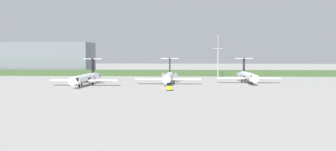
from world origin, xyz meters
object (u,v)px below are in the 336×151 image
(safety_cone_front_marker, at_px, (159,88))
(safety_cone_rear_marker, at_px, (176,88))
(regional_jet_nearest, at_px, (86,78))
(regional_jet_second, at_px, (169,77))
(regional_jet_third, at_px, (248,76))
(baggage_tug, at_px, (169,87))
(safety_cone_mid_marker, at_px, (169,88))
(antenna_mast, at_px, (218,59))

(safety_cone_front_marker, bearing_deg, safety_cone_rear_marker, -6.85)
(regional_jet_nearest, bearing_deg, regional_jet_second, 15.04)
(regional_jet_second, distance_m, safety_cone_front_marker, 18.84)
(regional_jet_third, bearing_deg, safety_cone_front_marker, -140.48)
(baggage_tug, relative_size, safety_cone_rear_marker, 5.82)
(regional_jet_second, xyz_separation_m, safety_cone_mid_marker, (1.13, -18.90, -2.26))
(regional_jet_nearest, bearing_deg, regional_jet_third, 14.06)
(antenna_mast, relative_size, baggage_tug, 6.13)
(safety_cone_rear_marker, bearing_deg, safety_cone_front_marker, 173.15)
(regional_jet_second, distance_m, safety_cone_mid_marker, 19.07)
(regional_jet_nearest, relative_size, baggage_tug, 9.69)
(regional_jet_third, xyz_separation_m, baggage_tug, (-27.40, -30.94, -1.53))
(regional_jet_third, bearing_deg, baggage_tug, -131.53)
(regional_jet_nearest, distance_m, regional_jet_second, 28.65)
(antenna_mast, bearing_deg, baggage_tug, -108.03)
(regional_jet_third, relative_size, baggage_tug, 9.69)
(baggage_tug, xyz_separation_m, safety_cone_mid_marker, (-0.27, 5.33, -0.73))
(baggage_tug, height_order, safety_cone_rear_marker, baggage_tug)
(safety_cone_rear_marker, bearing_deg, safety_cone_mid_marker, 171.47)
(safety_cone_rear_marker, bearing_deg, baggage_tug, -111.30)
(regional_jet_third, bearing_deg, regional_jet_second, -166.89)
(regional_jet_second, bearing_deg, antenna_mast, 58.45)
(regional_jet_nearest, height_order, baggage_tug, regional_jet_nearest)
(regional_jet_second, bearing_deg, safety_cone_mid_marker, -86.58)
(antenna_mast, bearing_deg, safety_cone_mid_marker, -110.04)
(regional_jet_third, distance_m, baggage_tug, 41.35)
(safety_cone_mid_marker, relative_size, safety_cone_rear_marker, 1.00)
(regional_jet_third, relative_size, safety_cone_mid_marker, 56.36)
(regional_jet_nearest, bearing_deg, safety_cone_mid_marker, -21.71)
(antenna_mast, bearing_deg, regional_jet_nearest, -140.12)
(regional_jet_second, distance_m, antenna_mast, 38.21)
(antenna_mast, xyz_separation_m, safety_cone_rear_marker, (-16.43, -51.44, -7.92))
(regional_jet_third, relative_size, safety_cone_front_marker, 56.36)
(antenna_mast, bearing_deg, safety_cone_rear_marker, -107.71)
(regional_jet_second, xyz_separation_m, antenna_mast, (19.77, 32.21, 5.66))
(safety_cone_mid_marker, height_order, safety_cone_rear_marker, same)
(regional_jet_nearest, xyz_separation_m, regional_jet_third, (56.46, 14.14, 0.00))
(regional_jet_third, distance_m, safety_cone_mid_marker, 37.77)
(antenna_mast, distance_m, safety_cone_rear_marker, 54.58)
(regional_jet_third, height_order, safety_cone_rear_marker, regional_jet_third)
(regional_jet_nearest, height_order, regional_jet_second, same)
(antenna_mast, distance_m, safety_cone_front_marker, 55.80)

